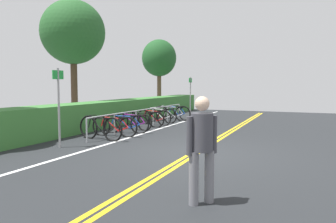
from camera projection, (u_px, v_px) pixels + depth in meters
name	position (u px, v px, depth m)	size (l,w,h in m)	color
ground_plane	(196.00, 154.00, 8.32)	(28.57, 10.66, 0.05)	#232628
centre_line_yellow_inner	(199.00, 153.00, 8.28)	(25.72, 0.10, 0.00)	gold
centre_line_yellow_outer	(193.00, 152.00, 8.35)	(25.72, 0.10, 0.00)	gold
bike_lane_stripe_white	(105.00, 145.00, 9.38)	(25.72, 0.12, 0.00)	white
bike_rack	(145.00, 113.00, 13.31)	(7.77, 0.05, 0.75)	#9EA0A5
bicycle_0	(100.00, 128.00, 10.25)	(0.46, 1.77, 0.79)	black
bicycle_1	(114.00, 126.00, 10.93)	(0.46, 1.72, 0.73)	black
bicycle_2	(126.00, 124.00, 11.67)	(0.57, 1.69, 0.72)	black
bicycle_3	(133.00, 122.00, 12.57)	(0.46, 1.74, 0.68)	black
bicycle_4	(143.00, 119.00, 13.32)	(0.58, 1.70, 0.69)	black
bicycle_5	(154.00, 117.00, 14.11)	(0.46, 1.70, 0.70)	black
bicycle_6	(160.00, 115.00, 14.94)	(0.46, 1.71, 0.72)	black
bicycle_7	(172.00, 113.00, 15.63)	(0.59, 1.80, 0.78)	black
bicycle_8	(177.00, 113.00, 16.36)	(0.62, 1.62, 0.72)	black
pedestrian	(202.00, 143.00, 4.67)	(0.38, 0.36, 1.56)	slate
sign_post_near	(59.00, 100.00, 8.89)	(0.36, 0.07, 2.17)	gray
sign_post_far	(190.00, 93.00, 17.74)	(0.36, 0.06, 2.15)	gray
hedge_backdrop	(126.00, 111.00, 15.37)	(16.72, 1.16, 1.04)	#387533
tree_mid	(73.00, 33.00, 15.00)	(2.93, 2.93, 5.60)	#473323
tree_far_right	(159.00, 58.00, 21.71)	(2.28, 2.28, 4.73)	brown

